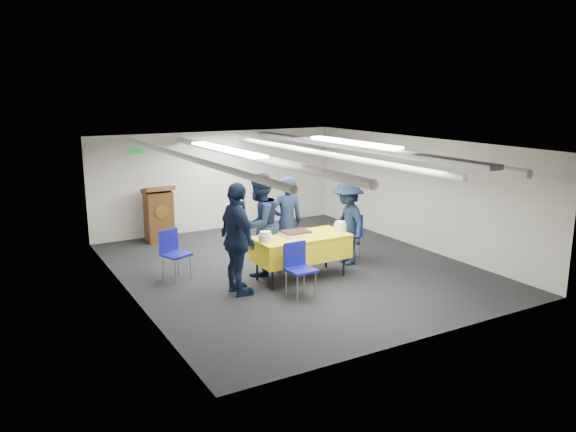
# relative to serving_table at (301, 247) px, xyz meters

# --- Properties ---
(ground) EXTENTS (7.00, 7.00, 0.00)m
(ground) POSITION_rel_serving_table_xyz_m (0.18, 0.58, -0.56)
(ground) COLOR black
(ground) RESTS_ON ground
(room_shell) EXTENTS (6.00, 7.00, 2.30)m
(room_shell) POSITION_rel_serving_table_xyz_m (0.27, 0.98, 1.25)
(room_shell) COLOR beige
(room_shell) RESTS_ON ground
(serving_table) EXTENTS (1.67, 0.81, 0.77)m
(serving_table) POSITION_rel_serving_table_xyz_m (0.00, 0.00, 0.00)
(serving_table) COLOR black
(serving_table) RESTS_ON ground
(sheet_cake) EXTENTS (0.49, 0.38, 0.09)m
(sheet_cake) POSITION_rel_serving_table_xyz_m (-0.07, 0.06, 0.25)
(sheet_cake) COLOR white
(sheet_cake) RESTS_ON serving_table
(plate_stack_left) EXTENTS (0.23, 0.23, 0.18)m
(plate_stack_left) POSITION_rel_serving_table_xyz_m (-0.72, -0.05, 0.29)
(plate_stack_left) COLOR white
(plate_stack_left) RESTS_ON serving_table
(plate_stack_right) EXTENTS (0.23, 0.23, 0.17)m
(plate_stack_right) POSITION_rel_serving_table_xyz_m (0.79, -0.05, 0.29)
(plate_stack_right) COLOR white
(plate_stack_right) RESTS_ON serving_table
(podium) EXTENTS (0.62, 0.53, 1.25)m
(podium) POSITION_rel_serving_table_xyz_m (-1.42, 3.62, 0.06)
(podium) COLOR brown
(podium) RESTS_ON ground
(chair_near) EXTENTS (0.43, 0.43, 0.87)m
(chair_near) POSITION_rel_serving_table_xyz_m (-0.48, -0.70, -0.03)
(chair_near) COLOR gray
(chair_near) RESTS_ON ground
(chair_right) EXTENTS (0.56, 0.56, 0.87)m
(chair_right) POSITION_rel_serving_table_xyz_m (1.47, 0.57, -0.03)
(chair_right) COLOR gray
(chair_right) RESTS_ON ground
(chair_left) EXTENTS (0.54, 0.54, 0.87)m
(chair_left) POSITION_rel_serving_table_xyz_m (-1.95, 1.08, -0.03)
(chair_left) COLOR gray
(chair_left) RESTS_ON ground
(sailor_a) EXTENTS (0.67, 0.48, 1.70)m
(sailor_a) POSITION_rel_serving_table_xyz_m (0.11, 0.71, 0.29)
(sailor_a) COLOR black
(sailor_a) RESTS_ON ground
(sailor_b) EXTENTS (1.11, 1.04, 1.82)m
(sailor_b) POSITION_rel_serving_table_xyz_m (-0.52, 0.56, 0.35)
(sailor_b) COLOR black
(sailor_b) RESTS_ON ground
(sailor_c) EXTENTS (0.46, 1.08, 1.83)m
(sailor_c) POSITION_rel_serving_table_xyz_m (-1.28, -0.17, 0.36)
(sailor_c) COLOR black
(sailor_c) RESTS_ON ground
(sailor_d) EXTENTS (0.74, 1.11, 1.60)m
(sailor_d) POSITION_rel_serving_table_xyz_m (1.20, 0.29, 0.24)
(sailor_d) COLOR black
(sailor_d) RESTS_ON ground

